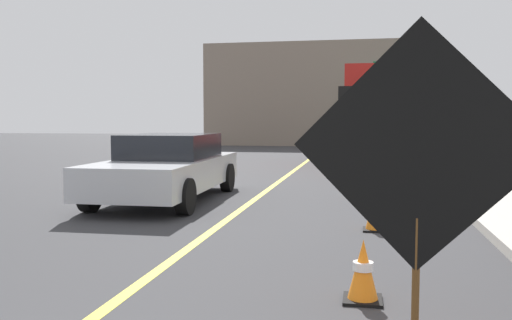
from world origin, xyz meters
TOP-DOWN VIEW (x-y plane):
  - lane_center_stripe at (0.00, 6.00)m, footprint 0.14×36.00m
  - roadwork_sign at (2.58, 2.18)m, footprint 1.62×0.22m
  - arrow_board_trailer at (2.27, 15.30)m, footprint 1.60×1.81m
  - box_truck at (2.70, 19.78)m, footprint 2.55×6.70m
  - pickup_car at (-1.77, 9.31)m, footprint 2.11×4.93m
  - highway_guide_sign at (4.62, 28.63)m, footprint 2.79×0.18m
  - far_building_block at (-0.71, 37.33)m, footprint 14.71×8.78m
  - traffic_cone_near_sign at (2.25, 3.60)m, footprint 0.36×0.36m
  - traffic_cone_mid_lane at (2.43, 6.90)m, footprint 0.36×0.36m
  - traffic_cone_far_lane at (2.43, 10.22)m, footprint 0.36×0.36m
  - traffic_cone_curbside at (2.46, 13.31)m, footprint 0.36×0.36m

SIDE VIEW (x-z plane):
  - lane_center_stripe at x=0.00m, z-range 0.00..0.01m
  - traffic_cone_near_sign at x=2.25m, z-range -0.01..0.57m
  - traffic_cone_mid_lane at x=2.43m, z-range -0.01..0.67m
  - traffic_cone_curbside at x=2.46m, z-range -0.01..0.71m
  - traffic_cone_far_lane at x=2.43m, z-range -0.01..0.75m
  - arrow_board_trailer at x=2.27m, z-range -0.87..1.83m
  - pickup_car at x=-1.77m, z-range 0.01..1.39m
  - roadwork_sign at x=2.58m, z-range 0.30..2.64m
  - box_truck at x=2.70m, z-range 0.12..3.64m
  - far_building_block at x=-0.71m, z-range 0.00..6.63m
  - highway_guide_sign at x=4.62m, z-range 0.92..5.92m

